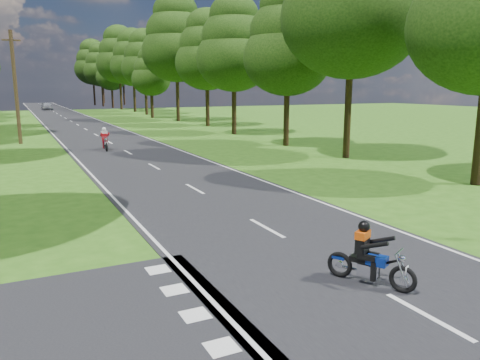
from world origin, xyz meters
TOP-DOWN VIEW (x-y plane):
  - ground at (0.00, 0.00)m, footprint 160.00×160.00m
  - main_road at (0.00, 50.00)m, footprint 7.00×140.00m
  - road_markings at (-0.14, 48.13)m, footprint 7.40×140.00m
  - treeline at (1.43, 60.06)m, footprint 40.00×115.35m
  - telegraph_pole at (-6.00, 28.00)m, footprint 1.20×0.26m
  - rider_near_blue at (-0.00, -2.45)m, footprint 1.26×1.71m
  - rider_far_red at (-1.09, 21.67)m, footprint 0.75×1.84m
  - distant_car at (-0.52, 80.68)m, footprint 1.89×4.13m

SIDE VIEW (x-z plane):
  - ground at x=0.00m, z-range 0.00..0.00m
  - main_road at x=0.00m, z-range 0.00..0.02m
  - road_markings at x=-0.14m, z-range 0.02..0.03m
  - rider_near_blue at x=0.00m, z-range 0.02..1.39m
  - distant_car at x=-0.52m, z-range 0.02..1.39m
  - rider_far_red at x=-1.09m, z-range 0.02..1.51m
  - telegraph_pole at x=-6.00m, z-range 0.07..8.07m
  - treeline at x=1.43m, z-range 0.86..15.65m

